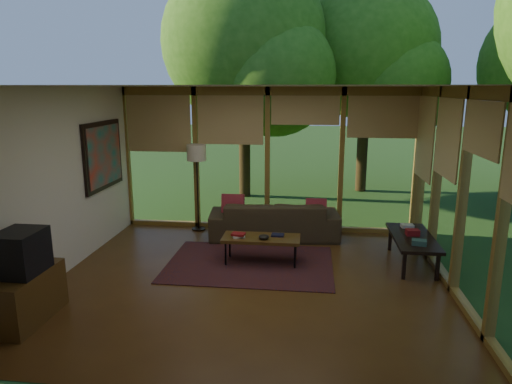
# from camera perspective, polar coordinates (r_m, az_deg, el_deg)

# --- Properties ---
(floor) EXTENTS (5.50, 5.50, 0.00)m
(floor) POSITION_cam_1_polar(r_m,az_deg,el_deg) (6.59, -0.74, -11.08)
(floor) COLOR brown
(floor) RESTS_ON ground
(ceiling) EXTENTS (5.50, 5.50, 0.00)m
(ceiling) POSITION_cam_1_polar(r_m,az_deg,el_deg) (6.02, -0.81, 13.12)
(ceiling) COLOR white
(ceiling) RESTS_ON ground
(wall_left) EXTENTS (0.04, 5.00, 2.70)m
(wall_left) POSITION_cam_1_polar(r_m,az_deg,el_deg) (7.07, -23.47, 1.00)
(wall_left) COLOR silver
(wall_left) RESTS_ON ground
(wall_front) EXTENTS (5.50, 0.04, 2.70)m
(wall_front) POSITION_cam_1_polar(r_m,az_deg,el_deg) (3.79, -5.82, -7.65)
(wall_front) COLOR silver
(wall_front) RESTS_ON ground
(window_wall_back) EXTENTS (5.50, 0.12, 2.70)m
(window_wall_back) POSITION_cam_1_polar(r_m,az_deg,el_deg) (8.60, 1.44, 4.03)
(window_wall_back) COLOR olive
(window_wall_back) RESTS_ON ground
(window_wall_right) EXTENTS (0.12, 5.00, 2.70)m
(window_wall_right) POSITION_cam_1_polar(r_m,az_deg,el_deg) (6.41, 24.38, -0.21)
(window_wall_right) COLOR olive
(window_wall_right) RESTS_ON ground
(tree_nw) EXTENTS (3.93, 3.93, 5.71)m
(tree_nw) POSITION_cam_1_polar(r_m,az_deg,el_deg) (11.42, -1.46, 18.22)
(tree_nw) COLOR #352713
(tree_nw) RESTS_ON ground
(tree_ne) EXTENTS (3.48, 3.48, 5.35)m
(tree_ne) POSITION_cam_1_polar(r_m,az_deg,el_deg) (12.33, 13.72, 16.84)
(tree_ne) COLOR #352713
(tree_ne) RESTS_ON ground
(rug) EXTENTS (2.54, 1.80, 0.01)m
(rug) POSITION_cam_1_polar(r_m,az_deg,el_deg) (7.17, -0.78, -8.95)
(rug) COLOR maroon
(rug) RESTS_ON floor
(sofa) EXTENTS (2.40, 1.15, 0.68)m
(sofa) POSITION_cam_1_polar(r_m,az_deg,el_deg) (8.32, 2.28, -3.42)
(sofa) COLOR #3D311E
(sofa) RESTS_ON floor
(pillow_left) EXTENTS (0.41, 0.22, 0.43)m
(pillow_left) POSITION_cam_1_polar(r_m,az_deg,el_deg) (8.30, -2.90, -1.72)
(pillow_left) COLOR maroon
(pillow_left) RESTS_ON sofa
(pillow_right) EXTENTS (0.37, 0.20, 0.39)m
(pillow_right) POSITION_cam_1_polar(r_m,az_deg,el_deg) (8.19, 7.51, -2.15)
(pillow_right) COLOR maroon
(pillow_right) RESTS_ON sofa
(ct_book_lower) EXTENTS (0.23, 0.20, 0.03)m
(ct_book_lower) POSITION_cam_1_polar(r_m,az_deg,el_deg) (7.08, -2.21, -5.54)
(ct_book_lower) COLOR beige
(ct_book_lower) RESTS_ON coffee_table
(ct_book_upper) EXTENTS (0.22, 0.18, 0.03)m
(ct_book_upper) POSITION_cam_1_polar(r_m,az_deg,el_deg) (7.07, -2.22, -5.29)
(ct_book_upper) COLOR maroon
(ct_book_upper) RESTS_ON coffee_table
(ct_book_side) EXTENTS (0.20, 0.15, 0.03)m
(ct_book_side) POSITION_cam_1_polar(r_m,az_deg,el_deg) (7.13, 2.74, -5.39)
(ct_book_side) COLOR black
(ct_book_side) RESTS_ON coffee_table
(ct_bowl) EXTENTS (0.16, 0.16, 0.07)m
(ct_bowl) POSITION_cam_1_polar(r_m,az_deg,el_deg) (6.97, 0.98, -5.63)
(ct_bowl) COLOR black
(ct_bowl) RESTS_ON coffee_table
(media_cabinet) EXTENTS (0.50, 1.00, 0.60)m
(media_cabinet) POSITION_cam_1_polar(r_m,az_deg,el_deg) (6.09, -26.97, -11.58)
(media_cabinet) COLOR #553817
(media_cabinet) RESTS_ON floor
(television) EXTENTS (0.45, 0.55, 0.50)m
(television) POSITION_cam_1_polar(r_m,az_deg,el_deg) (5.88, -27.36, -6.70)
(television) COLOR black
(television) RESTS_ON media_cabinet
(console_book_a) EXTENTS (0.23, 0.19, 0.07)m
(console_book_a) POSITION_cam_1_polar(r_m,az_deg,el_deg) (7.04, 19.72, -5.95)
(console_book_a) COLOR #315750
(console_book_a) RESTS_ON side_console
(console_book_b) EXTENTS (0.20, 0.15, 0.09)m
(console_book_b) POSITION_cam_1_polar(r_m,az_deg,el_deg) (7.46, 18.98, -4.79)
(console_book_b) COLOR maroon
(console_book_b) RESTS_ON side_console
(console_book_c) EXTENTS (0.20, 0.16, 0.05)m
(console_book_c) POSITION_cam_1_polar(r_m,az_deg,el_deg) (7.84, 18.38, -4.04)
(console_book_c) COLOR beige
(console_book_c) RESTS_ON side_console
(floor_lamp) EXTENTS (0.36, 0.36, 1.65)m
(floor_lamp) POSITION_cam_1_polar(r_m,az_deg,el_deg) (8.59, -7.44, 4.29)
(floor_lamp) COLOR black
(floor_lamp) RESTS_ON floor
(coffee_table) EXTENTS (1.20, 0.50, 0.43)m
(coffee_table) POSITION_cam_1_polar(r_m,az_deg,el_deg) (7.09, 0.66, -5.89)
(coffee_table) COLOR #553817
(coffee_table) RESTS_ON floor
(side_console) EXTENTS (0.60, 1.40, 0.46)m
(side_console) POSITION_cam_1_polar(r_m,az_deg,el_deg) (7.44, 19.01, -5.56)
(side_console) COLOR black
(side_console) RESTS_ON floor
(wall_painting) EXTENTS (0.06, 1.35, 1.15)m
(wall_painting) POSITION_cam_1_polar(r_m,az_deg,el_deg) (8.24, -18.53, 4.37)
(wall_painting) COLOR black
(wall_painting) RESTS_ON wall_left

